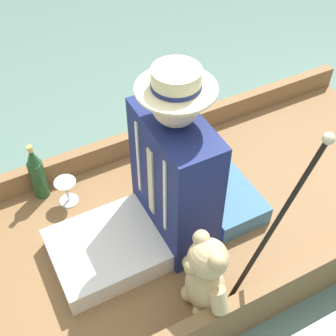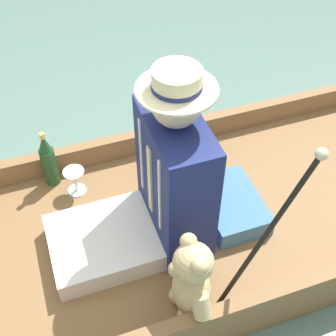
# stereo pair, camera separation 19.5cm
# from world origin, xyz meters

# --- Properties ---
(ground_plane) EXTENTS (16.00, 16.00, 0.00)m
(ground_plane) POSITION_xyz_m (0.00, 0.00, 0.00)
(ground_plane) COLOR slate
(punt_boat) EXTENTS (1.17, 3.10, 0.28)m
(punt_boat) POSITION_xyz_m (0.00, 0.00, 0.09)
(punt_boat) COLOR brown
(punt_boat) RESTS_ON ground_plane
(seat_cushion) EXTENTS (0.39, 0.27, 0.11)m
(seat_cushion) POSITION_xyz_m (-0.03, -0.38, 0.20)
(seat_cushion) COLOR teal
(seat_cushion) RESTS_ON punt_boat
(seated_person) EXTENTS (0.46, 0.74, 0.92)m
(seated_person) POSITION_xyz_m (-0.03, -0.01, 0.48)
(seated_person) COLOR white
(seated_person) RESTS_ON punt_boat
(teddy_bear) EXTENTS (0.31, 0.18, 0.44)m
(teddy_bear) POSITION_xyz_m (-0.44, -0.00, 0.35)
(teddy_bear) COLOR tan
(teddy_bear) RESTS_ON punt_boat
(wine_glass) EXTENTS (0.11, 0.11, 0.14)m
(wine_glass) POSITION_xyz_m (0.37, 0.31, 0.26)
(wine_glass) COLOR silver
(wine_glass) RESTS_ON punt_boat
(walking_cane) EXTENTS (0.04, 0.33, 0.85)m
(walking_cane) POSITION_xyz_m (-0.48, -0.28, 0.64)
(walking_cane) COLOR black
(walking_cane) RESTS_ON punt_boat
(champagne_bottle) EXTENTS (0.08, 0.08, 0.34)m
(champagne_bottle) POSITION_xyz_m (0.48, 0.42, 0.31)
(champagne_bottle) COLOR #1E4723
(champagne_bottle) RESTS_ON punt_boat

